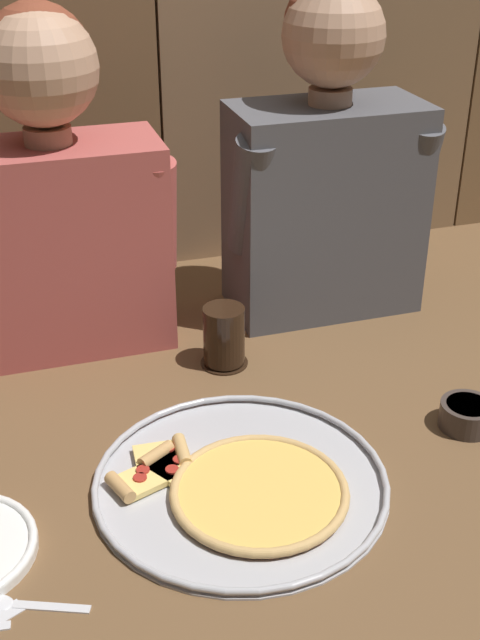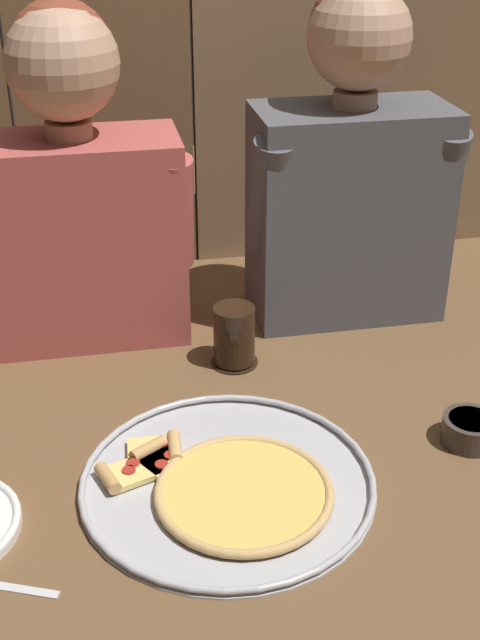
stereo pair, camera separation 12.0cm
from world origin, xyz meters
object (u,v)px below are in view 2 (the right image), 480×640
object	(u,v)px
pizza_tray	(229,484)
diner_right	(351,167)
dipping_bowl	(470,429)
diner_left	(75,188)
drinking_glass	(234,336)

from	to	relation	value
pizza_tray	diner_right	distance (m)	0.67
dipping_bowl	diner_left	xyz separation A→B (m)	(-0.57, 0.47, 0.27)
pizza_tray	drinking_glass	size ratio (longest dim) A/B	3.81
drinking_glass	dipping_bowl	bearing A→B (deg)	-43.30
pizza_tray	diner_left	world-z (taller)	diner_left
drinking_glass	diner_left	distance (m)	0.38
pizza_tray	diner_left	xyz separation A→B (m)	(-0.18, 0.51, 0.28)
drinking_glass	diner_right	world-z (taller)	diner_right
dipping_bowl	diner_left	bearing A→B (deg)	140.70
diner_right	pizza_tray	bearing A→B (deg)	-122.73
pizza_tray	diner_right	size ratio (longest dim) A/B	0.68
drinking_glass	dipping_bowl	world-z (taller)	drinking_glass
drinking_glass	diner_right	distance (m)	0.39
drinking_glass	diner_left	world-z (taller)	diner_left
dipping_bowl	diner_right	distance (m)	0.54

